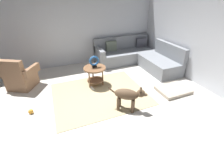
{
  "coord_description": "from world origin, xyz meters",
  "views": [
    {
      "loc": [
        -0.82,
        -2.55,
        2.31
      ],
      "look_at": [
        0.45,
        0.6,
        0.55
      ],
      "focal_mm": 25.21,
      "sensor_mm": 36.0,
      "label": 1
    }
  ],
  "objects_px": {
    "side_table": "(95,71)",
    "dog_toy_rope": "(92,88)",
    "torus_sculpture": "(94,61)",
    "dog_bed_mat": "(173,90)",
    "armchair": "(20,77)",
    "sectional_couch": "(137,57)",
    "dog_toy_ball": "(31,112)",
    "dog": "(128,96)"
  },
  "relations": [
    {
      "from": "side_table",
      "to": "dog_toy_rope",
      "type": "distance_m",
      "value": 0.46
    },
    {
      "from": "torus_sculpture",
      "to": "dog_bed_mat",
      "type": "height_order",
      "value": "torus_sculpture"
    },
    {
      "from": "armchair",
      "to": "sectional_couch",
      "type": "bearing_deg",
      "value": 32.75
    },
    {
      "from": "dog_toy_ball",
      "to": "side_table",
      "type": "bearing_deg",
      "value": 21.34
    },
    {
      "from": "side_table",
      "to": "armchair",
      "type": "bearing_deg",
      "value": 162.26
    },
    {
      "from": "dog_toy_ball",
      "to": "dog_toy_rope",
      "type": "relative_size",
      "value": 0.55
    },
    {
      "from": "sectional_couch",
      "to": "dog_toy_ball",
      "type": "height_order",
      "value": "sectional_couch"
    },
    {
      "from": "side_table",
      "to": "dog",
      "type": "distance_m",
      "value": 1.35
    },
    {
      "from": "torus_sculpture",
      "to": "dog_bed_mat",
      "type": "bearing_deg",
      "value": -31.38
    },
    {
      "from": "sectional_couch",
      "to": "dog",
      "type": "distance_m",
      "value": 2.59
    },
    {
      "from": "side_table",
      "to": "dog_bed_mat",
      "type": "bearing_deg",
      "value": -31.38
    },
    {
      "from": "side_table",
      "to": "dog_toy_ball",
      "type": "bearing_deg",
      "value": -158.66
    },
    {
      "from": "dog",
      "to": "dog_toy_rope",
      "type": "xyz_separation_m",
      "value": [
        -0.5,
        1.12,
        -0.35
      ]
    },
    {
      "from": "dog_bed_mat",
      "to": "dog",
      "type": "height_order",
      "value": "dog"
    },
    {
      "from": "sectional_couch",
      "to": "torus_sculpture",
      "type": "height_order",
      "value": "sectional_couch"
    },
    {
      "from": "sectional_couch",
      "to": "armchair",
      "type": "bearing_deg",
      "value": -176.34
    },
    {
      "from": "dog_toy_rope",
      "to": "dog",
      "type": "bearing_deg",
      "value": -65.76
    },
    {
      "from": "armchair",
      "to": "dog_toy_rope",
      "type": "bearing_deg",
      "value": 4.68
    },
    {
      "from": "torus_sculpture",
      "to": "dog_toy_ball",
      "type": "relative_size",
      "value": 3.15
    },
    {
      "from": "dog",
      "to": "dog_toy_ball",
      "type": "distance_m",
      "value": 2.12
    },
    {
      "from": "armchair",
      "to": "dog_toy_rope",
      "type": "xyz_separation_m",
      "value": [
        1.74,
        -0.79,
        -0.3
      ]
    },
    {
      "from": "side_table",
      "to": "dog_toy_ball",
      "type": "relative_size",
      "value": 5.79
    },
    {
      "from": "sectional_couch",
      "to": "dog_toy_rope",
      "type": "relative_size",
      "value": 11.98
    },
    {
      "from": "dog_bed_mat",
      "to": "dog_toy_ball",
      "type": "xyz_separation_m",
      "value": [
        -3.44,
        0.46,
        0.01
      ]
    },
    {
      "from": "side_table",
      "to": "dog_toy_ball",
      "type": "xyz_separation_m",
      "value": [
        -1.63,
        -0.64,
        -0.37
      ]
    },
    {
      "from": "sectional_couch",
      "to": "armchair",
      "type": "distance_m",
      "value": 3.71
    },
    {
      "from": "dog",
      "to": "dog_toy_ball",
      "type": "bearing_deg",
      "value": -72.24
    },
    {
      "from": "armchair",
      "to": "dog",
      "type": "bearing_deg",
      "value": -11.25
    },
    {
      "from": "side_table",
      "to": "dog_toy_ball",
      "type": "height_order",
      "value": "side_table"
    },
    {
      "from": "armchair",
      "to": "torus_sculpture",
      "type": "bearing_deg",
      "value": 11.35
    },
    {
      "from": "armchair",
      "to": "dog_toy_ball",
      "type": "bearing_deg",
      "value": -49.18
    },
    {
      "from": "sectional_couch",
      "to": "torus_sculpture",
      "type": "bearing_deg",
      "value": -155.03
    },
    {
      "from": "side_table",
      "to": "dog",
      "type": "bearing_deg",
      "value": -74.78
    },
    {
      "from": "sectional_couch",
      "to": "side_table",
      "type": "relative_size",
      "value": 3.75
    },
    {
      "from": "armchair",
      "to": "side_table",
      "type": "height_order",
      "value": "armchair"
    },
    {
      "from": "sectional_couch",
      "to": "dog_bed_mat",
      "type": "height_order",
      "value": "sectional_couch"
    },
    {
      "from": "torus_sculpture",
      "to": "dog_toy_rope",
      "type": "xyz_separation_m",
      "value": [
        -0.15,
        -0.19,
        -0.69
      ]
    },
    {
      "from": "dog_toy_rope",
      "to": "sectional_couch",
      "type": "bearing_deg",
      "value": 27.73
    },
    {
      "from": "dog",
      "to": "torus_sculpture",
      "type": "bearing_deg",
      "value": -128.55
    },
    {
      "from": "side_table",
      "to": "dog",
      "type": "xyz_separation_m",
      "value": [
        0.35,
        -1.3,
        -0.04
      ]
    },
    {
      "from": "torus_sculpture",
      "to": "dog",
      "type": "relative_size",
      "value": 0.46
    },
    {
      "from": "armchair",
      "to": "dog_toy_ball",
      "type": "xyz_separation_m",
      "value": [
        0.26,
        -1.24,
        -0.27
      ]
    }
  ]
}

